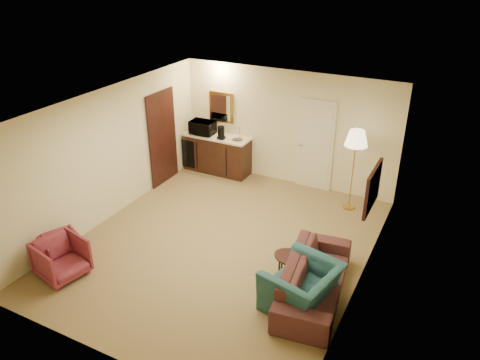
# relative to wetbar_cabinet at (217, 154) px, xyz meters

# --- Properties ---
(ground) EXTENTS (6.00, 6.00, 0.00)m
(ground) POSITION_rel_wetbar_cabinet_xyz_m (1.65, -2.72, -0.46)
(ground) COLOR olive
(ground) RESTS_ON ground
(room_walls) EXTENTS (5.02, 6.01, 2.61)m
(room_walls) POSITION_rel_wetbar_cabinet_xyz_m (1.55, -1.95, 1.26)
(room_walls) COLOR beige
(room_walls) RESTS_ON ground
(wetbar_cabinet) EXTENTS (1.64, 0.58, 0.92)m
(wetbar_cabinet) POSITION_rel_wetbar_cabinet_xyz_m (0.00, 0.00, 0.00)
(wetbar_cabinet) COLOR #331810
(wetbar_cabinet) RESTS_ON ground
(sofa) EXTENTS (0.91, 2.23, 0.85)m
(sofa) POSITION_rel_wetbar_cabinet_xyz_m (3.60, -3.30, -0.04)
(sofa) COLOR black
(sofa) RESTS_ON ground
(teal_armchair) EXTENTS (0.91, 1.19, 0.94)m
(teal_armchair) POSITION_rel_wetbar_cabinet_xyz_m (3.50, -3.62, 0.01)
(teal_armchair) COLOR #1C4346
(teal_armchair) RESTS_ON ground
(rose_chair_near) EXTENTS (0.81, 0.84, 0.74)m
(rose_chair_near) POSITION_rel_wetbar_cabinet_xyz_m (-0.25, -4.72, -0.09)
(rose_chair_near) COLOR maroon
(rose_chair_near) RESTS_ON ground
(rose_chair_far) EXTENTS (0.74, 0.76, 0.61)m
(rose_chair_far) POSITION_rel_wetbar_cabinet_xyz_m (-0.50, -4.47, -0.16)
(rose_chair_far) COLOR maroon
(rose_chair_far) RESTS_ON ground
(coffee_table) EXTENTS (0.80, 0.62, 0.41)m
(coffee_table) POSITION_rel_wetbar_cabinet_xyz_m (3.18, -3.04, -0.26)
(coffee_table) COLOR black
(coffee_table) RESTS_ON ground
(floor_lamp) EXTENTS (0.55, 0.55, 1.73)m
(floor_lamp) POSITION_rel_wetbar_cabinet_xyz_m (3.35, -0.32, 0.40)
(floor_lamp) COLOR #B7883D
(floor_lamp) RESTS_ON ground
(waste_bin) EXTENTS (0.32, 0.32, 0.31)m
(waste_bin) POSITION_rel_wetbar_cabinet_xyz_m (0.65, -0.07, -0.31)
(waste_bin) COLOR black
(waste_bin) RESTS_ON ground
(microwave) EXTENTS (0.59, 0.34, 0.39)m
(microwave) POSITION_rel_wetbar_cabinet_xyz_m (-0.36, -0.04, 0.66)
(microwave) COLOR black
(microwave) RESTS_ON wetbar_cabinet
(coffee_maker) EXTENTS (0.18, 0.18, 0.30)m
(coffee_maker) POSITION_rel_wetbar_cabinet_xyz_m (0.19, -0.12, 0.61)
(coffee_maker) COLOR black
(coffee_maker) RESTS_ON wetbar_cabinet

